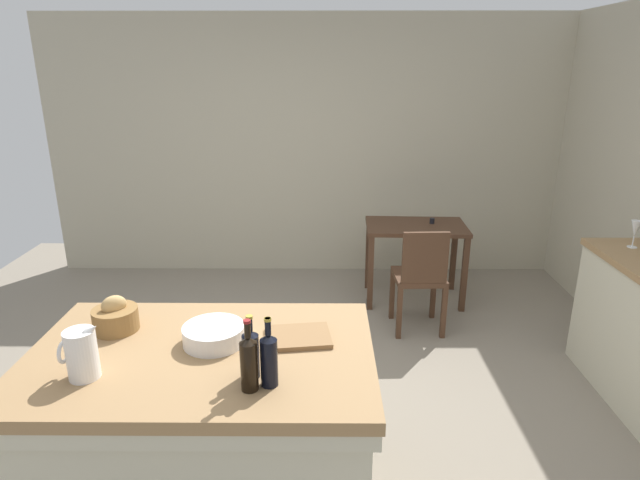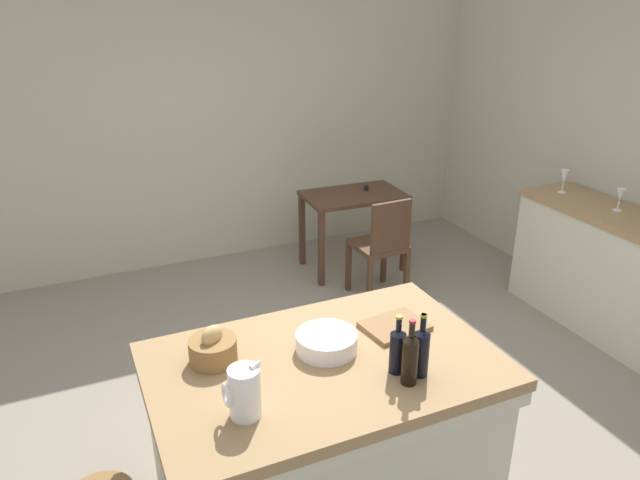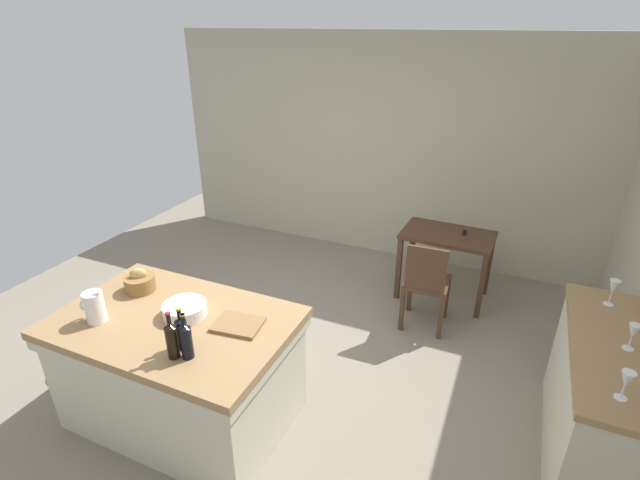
{
  "view_description": "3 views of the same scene",
  "coord_description": "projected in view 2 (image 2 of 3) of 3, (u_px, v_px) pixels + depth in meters",
  "views": [
    {
      "loc": [
        0.14,
        -2.86,
        2.13
      ],
      "look_at": [
        0.12,
        0.55,
        0.99
      ],
      "focal_mm": 29.83,
      "sensor_mm": 36.0,
      "label": 1
    },
    {
      "loc": [
        -1.39,
        -2.81,
        2.45
      ],
      "look_at": [
        0.03,
        0.39,
        0.97
      ],
      "focal_mm": 33.52,
      "sensor_mm": 36.0,
      "label": 2
    },
    {
      "loc": [
        1.55,
        -2.67,
        2.69
      ],
      "look_at": [
        0.08,
        0.63,
        0.98
      ],
      "focal_mm": 26.22,
      "sensor_mm": 36.0,
      "label": 3
    }
  ],
  "objects": [
    {
      "name": "cutting_board",
      "position": [
        395.0,
        326.0,
        3.02
      ],
      "size": [
        0.34,
        0.27,
        0.02
      ],
      "primitive_type": "cube",
      "rotation": [
        0.0,
        0.0,
        0.13
      ],
      "color": "olive",
      "rests_on": "island_table"
    },
    {
      "name": "pitcher",
      "position": [
        244.0,
        392.0,
        2.37
      ],
      "size": [
        0.17,
        0.13,
        0.26
      ],
      "color": "white",
      "rests_on": "island_table"
    },
    {
      "name": "wooden_chair",
      "position": [
        382.0,
        245.0,
        4.95
      ],
      "size": [
        0.42,
        0.42,
        0.91
      ],
      "color": "#472D1E",
      "rests_on": "ground"
    },
    {
      "name": "writing_desk",
      "position": [
        353.0,
        206.0,
        5.46
      ],
      "size": [
        0.92,
        0.59,
        0.78
      ],
      "color": "#472D1E",
      "rests_on": "ground"
    },
    {
      "name": "side_cabinet",
      "position": [
        601.0,
        268.0,
        4.58
      ],
      "size": [
        0.52,
        1.41,
        0.94
      ],
      "color": "#99754C",
      "rests_on": "ground"
    },
    {
      "name": "wall_back",
      "position": [
        220.0,
        123.0,
        5.52
      ],
      "size": [
        5.32,
        0.12,
        2.6
      ],
      "primitive_type": "cube",
      "color": "#B2AA93",
      "rests_on": "ground"
    },
    {
      "name": "wine_bottle_dark",
      "position": [
        421.0,
        351.0,
        2.62
      ],
      "size": [
        0.07,
        0.07,
        0.31
      ],
      "color": "black",
      "rests_on": "island_table"
    },
    {
      "name": "wash_bowl",
      "position": [
        327.0,
        342.0,
        2.83
      ],
      "size": [
        0.29,
        0.29,
        0.09
      ],
      "primitive_type": "cylinder",
      "color": "white",
      "rests_on": "island_table"
    },
    {
      "name": "wine_bottle_amber",
      "position": [
        397.0,
        349.0,
        2.64
      ],
      "size": [
        0.07,
        0.07,
        0.29
      ],
      "color": "black",
      "rests_on": "island_table"
    },
    {
      "name": "island_table",
      "position": [
        323.0,
        429.0,
        2.92
      ],
      "size": [
        1.61,
        1.04,
        0.86
      ],
      "color": "#99754C",
      "rests_on": "ground"
    },
    {
      "name": "wine_glass_middle",
      "position": [
        564.0,
        177.0,
        4.75
      ],
      "size": [
        0.07,
        0.07,
        0.19
      ],
      "color": "white",
      "rests_on": "side_cabinet"
    },
    {
      "name": "wine_bottle_green",
      "position": [
        410.0,
        358.0,
        2.56
      ],
      "size": [
        0.07,
        0.07,
        0.31
      ],
      "color": "black",
      "rests_on": "island_table"
    },
    {
      "name": "bread_basket",
      "position": [
        213.0,
        349.0,
        2.74
      ],
      "size": [
        0.22,
        0.22,
        0.19
      ],
      "color": "olive",
      "rests_on": "island_table"
    },
    {
      "name": "ground_plane",
      "position": [
        340.0,
        402.0,
        3.84
      ],
      "size": [
        6.76,
        6.76,
        0.0
      ],
      "primitive_type": "plane",
      "color": "gray"
    },
    {
      "name": "wine_glass_left",
      "position": [
        620.0,
        196.0,
        4.37
      ],
      "size": [
        0.07,
        0.07,
        0.17
      ],
      "color": "white",
      "rests_on": "side_cabinet"
    }
  ]
}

